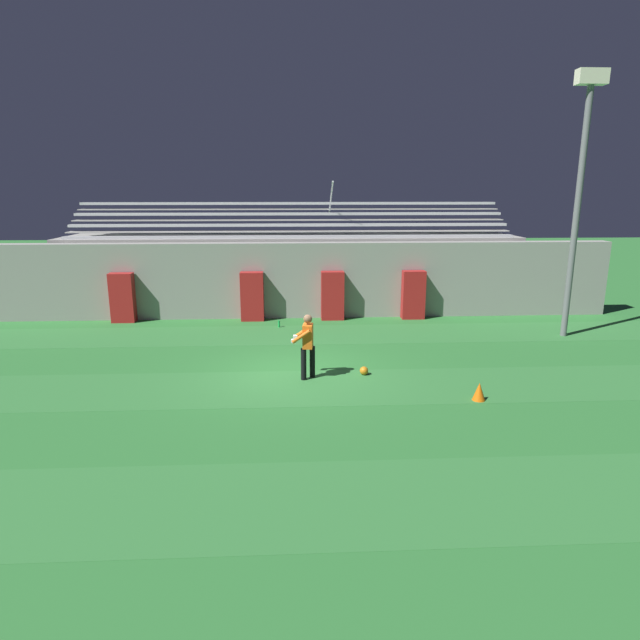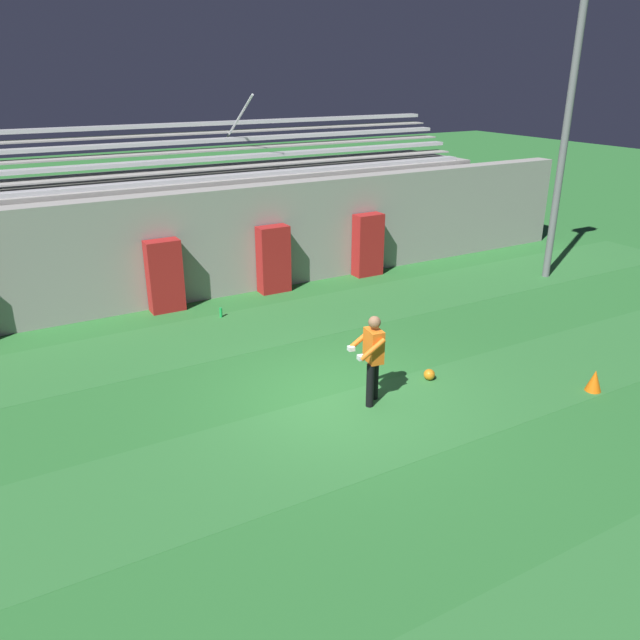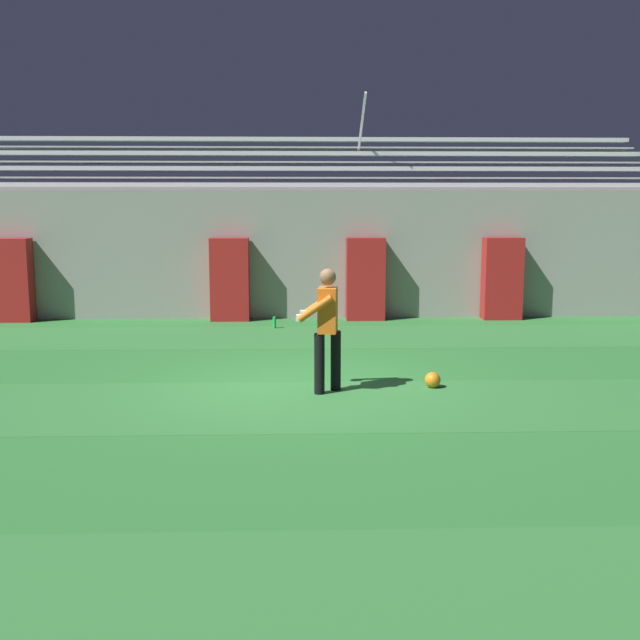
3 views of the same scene
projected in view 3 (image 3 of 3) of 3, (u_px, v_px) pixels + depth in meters
The scene contains 13 objects.
ground_plane at pixel (300, 384), 10.52m from camera, with size 80.00×80.00×0.00m, color #2D7533.
turf_stripe_near at pixel (305, 616), 4.59m from camera, with size 28.00×2.46×0.01m, color #337A38.
turf_stripe_mid at pixel (300, 405), 9.45m from camera, with size 28.00×2.46×0.01m, color #337A38.
turf_stripe_far at pixel (298, 337), 14.30m from camera, with size 28.00×2.46×0.01m, color #337A38.
back_wall at pixel (298, 254), 16.72m from camera, with size 24.00×0.60×2.80m, color #999691.
padding_pillar_gate_left at pixel (230, 279), 16.21m from camera, with size 0.83×0.44×1.79m, color #B21E1E.
padding_pillar_gate_right at pixel (365, 279), 16.31m from camera, with size 0.83×0.44×1.79m, color #B21E1E.
padding_pillar_far_left at pixel (12, 280), 16.06m from camera, with size 0.83×0.44×1.79m, color #B21E1E.
padding_pillar_far_right at pixel (502, 279), 16.40m from camera, with size 0.83×0.44×1.79m, color #B21E1E.
bleacher_stand at pixel (297, 245), 18.68m from camera, with size 18.00×3.35×5.03m.
goalkeeper at pixel (326, 322), 9.96m from camera, with size 0.62×0.63×1.67m.
soccer_ball at pixel (433, 380), 10.32m from camera, with size 0.22×0.22×0.22m, color orange.
water_bottle at pixel (274, 322), 15.27m from camera, with size 0.07×0.07×0.24m, color green.
Camera 3 is at (-0.05, -10.26, 2.51)m, focal length 42.00 mm.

